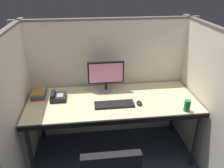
# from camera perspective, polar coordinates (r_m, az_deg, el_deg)

# --- Properties ---
(cubicle_partition_rear) EXTENTS (2.21, 0.06, 1.57)m
(cubicle_partition_rear) POSITION_cam_1_polar(r_m,az_deg,el_deg) (2.92, -0.94, 1.05)
(cubicle_partition_rear) COLOR beige
(cubicle_partition_rear) RESTS_ON ground
(cubicle_partition_left) EXTENTS (0.06, 1.41, 1.57)m
(cubicle_partition_left) POSITION_cam_1_polar(r_m,az_deg,el_deg) (2.53, -22.61, -5.33)
(cubicle_partition_left) COLOR beige
(cubicle_partition_left) RESTS_ON ground
(cubicle_partition_right) EXTENTS (0.06, 1.41, 1.57)m
(cubicle_partition_right) POSITION_cam_1_polar(r_m,az_deg,el_deg) (2.74, 21.56, -2.71)
(cubicle_partition_right) COLOR beige
(cubicle_partition_right) RESTS_ON ground
(desk) EXTENTS (1.90, 0.80, 0.74)m
(desk) POSITION_cam_1_polar(r_m,az_deg,el_deg) (2.57, 0.17, -5.21)
(desk) COLOR beige
(desk) RESTS_ON ground
(monitor_center) EXTENTS (0.43, 0.17, 0.37)m
(monitor_center) POSITION_cam_1_polar(r_m,az_deg,el_deg) (2.67, -1.54, 2.46)
(monitor_center) COLOR gray
(monitor_center) RESTS_ON desk
(keyboard_main) EXTENTS (0.43, 0.15, 0.02)m
(keyboard_main) POSITION_cam_1_polar(r_m,az_deg,el_deg) (2.46, 0.58, -5.17)
(keyboard_main) COLOR black
(keyboard_main) RESTS_ON desk
(computer_mouse) EXTENTS (0.06, 0.10, 0.04)m
(computer_mouse) POSITION_cam_1_polar(r_m,az_deg,el_deg) (2.49, 6.90, -4.78)
(computer_mouse) COLOR black
(computer_mouse) RESTS_ON desk
(desk_phone) EXTENTS (0.17, 0.19, 0.09)m
(desk_phone) POSITION_cam_1_polar(r_m,az_deg,el_deg) (2.63, -13.58, -3.14)
(desk_phone) COLOR black
(desk_phone) RESTS_ON desk
(soda_can) EXTENTS (0.07, 0.07, 0.12)m
(soda_can) POSITION_cam_1_polar(r_m,az_deg,el_deg) (2.46, 18.46, -5.22)
(soda_can) COLOR #197233
(soda_can) RESTS_ON desk
(book_stack) EXTENTS (0.16, 0.21, 0.08)m
(book_stack) POSITION_cam_1_polar(r_m,az_deg,el_deg) (2.74, -17.96, -2.39)
(book_stack) COLOR #B22626
(book_stack) RESTS_ON desk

